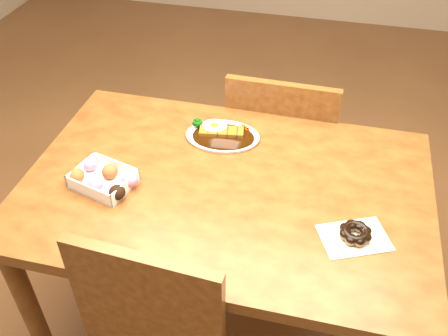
% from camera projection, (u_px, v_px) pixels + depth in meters
% --- Properties ---
extents(ground, '(6.00, 6.00, 0.00)m').
position_uv_depth(ground, '(225.00, 325.00, 1.96)').
color(ground, brown).
rests_on(ground, ground).
extents(table, '(1.20, 0.80, 0.75)m').
position_uv_depth(table, '(226.00, 208.00, 1.54)').
color(table, '#532910').
rests_on(table, ground).
extents(chair_far, '(0.43, 0.43, 0.87)m').
position_uv_depth(chair_far, '(281.00, 152.00, 2.03)').
color(chair_far, '#532910').
rests_on(chair_far, ground).
extents(katsu_curry_plate, '(0.25, 0.19, 0.05)m').
position_uv_depth(katsu_curry_plate, '(221.00, 134.00, 1.65)').
color(katsu_curry_plate, white).
rests_on(katsu_curry_plate, table).
extents(donut_box, '(0.21, 0.17, 0.05)m').
position_uv_depth(donut_box, '(103.00, 178.00, 1.46)').
color(donut_box, white).
rests_on(donut_box, table).
extents(pon_de_ring, '(0.21, 0.18, 0.03)m').
position_uv_depth(pon_de_ring, '(355.00, 233.00, 1.30)').
color(pon_de_ring, silver).
rests_on(pon_de_ring, table).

